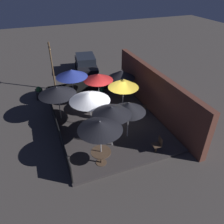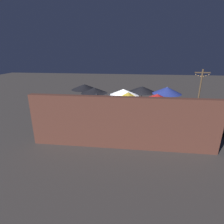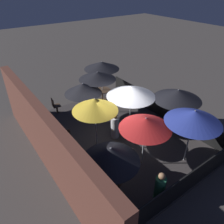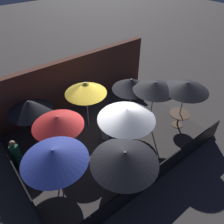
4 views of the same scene
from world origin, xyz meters
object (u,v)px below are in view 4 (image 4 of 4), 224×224
at_px(patio_umbrella_0, 29,106).
at_px(dining_table_0, 36,127).
at_px(patio_umbrella_3, 57,121).
at_px(patio_chair_0, 141,90).
at_px(patio_umbrella_8, 54,155).
at_px(patio_umbrella_2, 127,114).
at_px(patio_umbrella_5, 155,86).
at_px(patron_1, 105,128).
at_px(dining_table_1, 179,116).
at_px(patio_chair_1, 88,103).
at_px(patio_umbrella_6, 125,157).
at_px(patio_umbrella_7, 131,84).
at_px(patio_umbrella_1, 187,86).
at_px(patron_0, 16,154).
at_px(patio_umbrella_4, 85,88).

xyz_separation_m(patio_umbrella_0, dining_table_0, (0.00, 0.00, -1.19)).
relative_size(patio_umbrella_3, dining_table_0, 2.35).
bearing_deg(dining_table_0, patio_chair_0, -5.59).
relative_size(patio_umbrella_0, patio_umbrella_8, 0.85).
xyz_separation_m(patio_umbrella_2, patio_umbrella_5, (2.08, 0.51, 0.21)).
bearing_deg(patron_1, patio_umbrella_8, 110.67).
bearing_deg(dining_table_1, patio_umbrella_8, 178.89).
relative_size(patio_umbrella_2, patio_umbrella_5, 0.96).
height_order(dining_table_1, patio_chair_0, patio_chair_0).
xyz_separation_m(patio_umbrella_3, patio_chair_1, (2.55, 2.00, -1.50)).
bearing_deg(patio_chair_0, patio_umbrella_6, -44.20).
relative_size(patio_umbrella_7, patron_1, 1.70).
xyz_separation_m(patio_umbrella_5, patio_umbrella_7, (-0.39, 1.08, -0.26)).
height_order(patio_umbrella_0, patio_umbrella_6, patio_umbrella_6).
height_order(patio_umbrella_5, patio_chair_0, patio_umbrella_5).
distance_m(patio_umbrella_0, dining_table_0, 1.19).
bearing_deg(patron_1, patio_umbrella_6, 151.08).
distance_m(patio_umbrella_2, patio_umbrella_8, 3.19).
relative_size(patio_umbrella_1, patio_umbrella_2, 1.07).
bearing_deg(patio_umbrella_7, patio_umbrella_6, -134.80).
relative_size(patio_umbrella_6, patron_0, 1.66).
bearing_deg(patio_umbrella_7, dining_table_1, -55.28).
xyz_separation_m(patio_umbrella_1, patio_umbrella_3, (-5.36, 1.67, -0.25)).
xyz_separation_m(dining_table_0, patron_0, (-1.23, -1.07, 0.03)).
bearing_deg(patio_umbrella_4, patio_umbrella_2, -79.13).
bearing_deg(patio_chair_1, patio_umbrella_4, 53.07).
bearing_deg(patio_umbrella_6, patio_chair_1, 70.59).
distance_m(dining_table_0, patio_chair_1, 2.95).
relative_size(patio_umbrella_2, dining_table_0, 2.44).
bearing_deg(patio_umbrella_6, dining_table_0, 105.19).
distance_m(patio_chair_0, patron_0, 7.30).
distance_m(patio_umbrella_3, patio_umbrella_8, 1.79).
relative_size(patio_umbrella_4, patio_chair_1, 2.75).
bearing_deg(patio_umbrella_0, patio_umbrella_3, -77.89).
bearing_deg(dining_table_0, patron_1, -39.15).
bearing_deg(patio_umbrella_5, patio_umbrella_6, -149.57).
bearing_deg(patio_chair_1, patio_umbrella_3, 34.74).
distance_m(patio_umbrella_8, dining_table_0, 3.75).
bearing_deg(patio_umbrella_7, patio_umbrella_3, -175.18).
bearing_deg(patio_umbrella_7, patio_umbrella_8, -158.79).
height_order(patio_umbrella_3, dining_table_1, patio_umbrella_3).
distance_m(patio_umbrella_1, patio_umbrella_8, 6.24).
height_order(patio_umbrella_0, patron_0, patio_umbrella_0).
xyz_separation_m(patio_umbrella_2, patio_umbrella_8, (-3.17, -0.30, 0.17)).
height_order(patio_umbrella_2, patron_1, patio_umbrella_2).
bearing_deg(dining_table_0, patio_umbrella_6, -74.81).
bearing_deg(patio_umbrella_3, patio_umbrella_4, 27.29).
height_order(patio_umbrella_3, patio_umbrella_4, patio_umbrella_4).
bearing_deg(patio_umbrella_4, patio_umbrella_0, 159.04).
relative_size(patio_chair_1, patron_1, 0.70).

